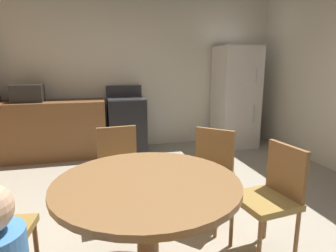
{
  "coord_description": "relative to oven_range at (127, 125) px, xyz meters",
  "views": [
    {
      "loc": [
        -0.55,
        -2.02,
        1.47
      ],
      "look_at": [
        0.12,
        0.67,
        0.86
      ],
      "focal_mm": 30.62,
      "sensor_mm": 36.0,
      "label": 1
    }
  ],
  "objects": [
    {
      "name": "chair_north",
      "position": [
        -0.28,
        -2.07,
        0.03
      ],
      "size": [
        0.44,
        0.44,
        0.87
      ],
      "rotation": [
        0.0,
        0.0,
        4.81
      ],
      "color": "olive",
      "rests_on": "ground"
    },
    {
      "name": "microwave",
      "position": [
        -1.47,
        -0.0,
        0.56
      ],
      "size": [
        0.44,
        0.32,
        0.26
      ],
      "primitive_type": "cube",
      "color": "#2D2B28",
      "rests_on": "kitchen_counter"
    },
    {
      "name": "wall_back",
      "position": [
        0.09,
        0.4,
        0.88
      ],
      "size": [
        5.55,
        0.12,
        2.7
      ],
      "primitive_type": "cube",
      "color": "silver",
      "rests_on": "ground"
    },
    {
      "name": "kitchen_counter",
      "position": [
        -1.37,
        -0.0,
        -0.02
      ],
      "size": [
        2.03,
        0.6,
        0.9
      ],
      "primitive_type": "cube",
      "color": "brown",
      "rests_on": "ground"
    },
    {
      "name": "chair_northeast",
      "position": [
        0.52,
        -2.36,
        0.03
      ],
      "size": [
        0.57,
        0.57,
        0.87
      ],
      "rotation": [
        0.0,
        0.0,
        3.93
      ],
      "color": "olive",
      "rests_on": "ground"
    },
    {
      "name": "ground_plane",
      "position": [
        0.09,
        -2.68,
        -0.47
      ],
      "size": [
        14.0,
        14.0,
        0.0
      ],
      "primitive_type": "plane",
      "color": "#A89E89"
    },
    {
      "name": "chair_east",
      "position": [
        0.8,
        -2.94,
        0.03
      ],
      "size": [
        0.45,
        0.45,
        0.87
      ],
      "rotation": [
        0.0,
        0.0,
        3.27
      ],
      "color": "olive",
      "rests_on": "ground"
    },
    {
      "name": "oven_range",
      "position": [
        0.0,
        0.0,
        0.0
      ],
      "size": [
        0.6,
        0.6,
        1.1
      ],
      "color": "black",
      "rests_on": "ground"
    },
    {
      "name": "refrigerator",
      "position": [
        1.94,
        -0.05,
        0.41
      ],
      "size": [
        0.68,
        0.68,
        1.76
      ],
      "color": "silver",
      "rests_on": "ground"
    },
    {
      "name": "dining_table",
      "position": [
        -0.19,
        -3.06,
        0.13
      ],
      "size": [
        1.16,
        1.16,
        0.76
      ],
      "color": "olive",
      "rests_on": "ground"
    }
  ]
}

